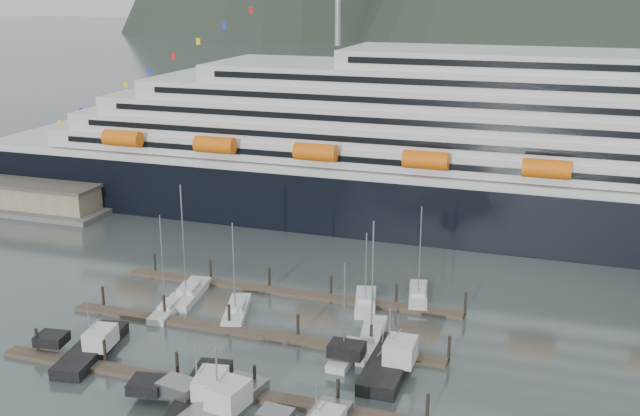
# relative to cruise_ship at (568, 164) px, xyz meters

# --- Properties ---
(ground) EXTENTS (1600.00, 1600.00, 0.00)m
(ground) POSITION_rel_cruise_ship_xyz_m (-30.03, -54.94, -12.04)
(ground) COLOR #4E5C5C
(ground) RESTS_ON ground
(cruise_ship) EXTENTS (210.00, 30.40, 50.30)m
(cruise_ship) POSITION_rel_cruise_ship_xyz_m (0.00, 0.00, 0.00)
(cruise_ship) COLOR black
(cruise_ship) RESTS_ON ground
(warehouse) EXTENTS (46.00, 20.00, 5.80)m
(warehouse) POSITION_rel_cruise_ship_xyz_m (-102.03, -12.94, -9.79)
(warehouse) COLOR #595956
(warehouse) RESTS_ON ground
(dock_near) EXTENTS (48.18, 2.28, 3.20)m
(dock_near) POSITION_rel_cruise_ship_xyz_m (-34.95, -64.89, -11.73)
(dock_near) COLOR #493D2F
(dock_near) RESTS_ON ground
(dock_mid) EXTENTS (48.18, 2.28, 3.20)m
(dock_mid) POSITION_rel_cruise_ship_xyz_m (-34.95, -51.89, -11.73)
(dock_mid) COLOR #493D2F
(dock_mid) RESTS_ON ground
(dock_far) EXTENTS (48.18, 2.28, 3.20)m
(dock_far) POSITION_rel_cruise_ship_xyz_m (-34.95, -38.89, -11.73)
(dock_far) COLOR #493D2F
(dock_far) RESTS_ON ground
(sailboat_a) EXTENTS (4.44, 10.63, 16.58)m
(sailboat_a) POSITION_rel_cruise_ship_xyz_m (-47.08, -44.29, -11.58)
(sailboat_a) COLOR silver
(sailboat_a) RESTS_ON ground
(sailboat_b) EXTENTS (3.30, 8.84, 13.70)m
(sailboat_b) POSITION_rel_cruise_ship_xyz_m (-47.41, -49.29, -11.63)
(sailboat_b) COLOR silver
(sailboat_b) RESTS_ON ground
(sailboat_c) EXTENTS (5.07, 9.73, 13.05)m
(sailboat_c) POSITION_rel_cruise_ship_xyz_m (-38.76, -47.14, -11.62)
(sailboat_c) COLOR silver
(sailboat_c) RESTS_ON ground
(sailboat_d) EXTENTS (4.64, 11.93, 15.97)m
(sailboat_d) POSITION_rel_cruise_ship_xyz_m (-20.25, -49.54, -11.60)
(sailboat_d) COLOR silver
(sailboat_d) RESTS_ON ground
(sailboat_f) EXTENTS (4.65, 9.39, 10.84)m
(sailboat_f) POSITION_rel_cruise_ship_xyz_m (-23.81, -39.27, -11.63)
(sailboat_f) COLOR silver
(sailboat_f) RESTS_ON ground
(sailboat_g) EXTENTS (4.12, 9.92, 13.67)m
(sailboat_g) POSITION_rel_cruise_ship_xyz_m (-17.67, -34.95, -11.63)
(sailboat_g) COLOR silver
(sailboat_g) RESTS_ON ground
(sailboat_h) EXTENTS (2.55, 7.87, 12.09)m
(sailboat_h) POSITION_rel_cruise_ship_xyz_m (-22.08, -54.02, -11.64)
(sailboat_h) COLOR silver
(sailboat_h) RESTS_ON ground
(trawler_a) EXTENTS (9.49, 13.05, 6.96)m
(trawler_a) POSITION_rel_cruise_ship_xyz_m (-50.04, -62.37, -11.15)
(trawler_a) COLOR black
(trawler_a) RESTS_ON ground
(trawler_b) EXTENTS (9.95, 13.04, 8.20)m
(trawler_b) POSITION_rel_cruise_ship_xyz_m (-30.73, -69.21, -11.04)
(trawler_b) COLOR gray
(trawler_b) RESTS_ON ground
(trawler_c) EXTENTS (10.28, 14.39, 7.14)m
(trawler_c) POSITION_rel_cruise_ship_xyz_m (-33.73, -67.83, -11.13)
(trawler_c) COLOR black
(trawler_c) RESTS_ON ground
(trawler_e) EXTENTS (9.58, 12.58, 8.22)m
(trawler_e) POSITION_rel_cruise_ship_xyz_m (-17.02, -55.27, -11.04)
(trawler_e) COLOR black
(trawler_e) RESTS_ON ground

